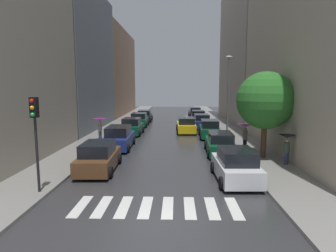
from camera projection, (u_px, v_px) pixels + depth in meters
name	position (u px, v px, depth m)	size (l,w,h in m)	color
ground_plane	(170.00, 128.00, 34.16)	(28.00, 72.00, 0.04)	#313133
sidewalk_left	(115.00, 127.00, 34.34)	(3.00, 72.00, 0.15)	gray
sidewalk_right	(225.00, 128.00, 33.95)	(3.00, 72.00, 0.15)	gray
crosswalk_stripes	(157.00, 207.00, 11.76)	(6.75, 2.20, 0.01)	silver
building_left_mid	(73.00, 60.00, 32.62)	(6.00, 15.17, 15.71)	slate
building_left_far	(110.00, 73.00, 50.51)	(6.00, 20.37, 14.41)	#8C6B56
building_right_near	(327.00, 6.00, 19.48)	(6.00, 19.78, 20.59)	#B2A38C
building_right_mid	(253.00, 36.00, 38.59)	(6.00, 18.50, 23.14)	#9E9384
parked_car_left_nearest	(99.00, 157.00, 16.76)	(2.23, 4.52, 1.71)	brown
parked_car_left_second	(119.00, 138.00, 22.87)	(2.21, 4.81, 1.80)	navy
parked_car_left_third	(132.00, 127.00, 29.35)	(2.17, 4.06, 1.73)	#0C4C2D
parked_car_left_fourth	(139.00, 120.00, 35.61)	(2.16, 4.17, 1.67)	#0C4C2D
parked_car_left_fifth	(145.00, 116.00, 40.92)	(2.17, 4.47, 1.57)	black
parked_car_right_nearest	(236.00, 166.00, 14.95)	(2.23, 4.19, 1.72)	silver
parked_car_right_second	(220.00, 144.00, 21.01)	(2.18, 4.64, 1.61)	#0C4C2D
parked_car_right_third	(209.00, 129.00, 27.74)	(2.11, 4.39, 1.72)	#0C4C2D
parked_car_right_fourth	(202.00, 121.00, 34.19)	(2.09, 4.42, 1.65)	navy
parked_car_right_fifth	(198.00, 117.00, 39.71)	(2.30, 4.72, 1.63)	black
parked_car_right_sixth	(195.00, 112.00, 46.37)	(2.06, 4.75, 1.57)	black
taxi_midroad	(186.00, 125.00, 30.75)	(2.17, 4.42, 1.81)	yellow
pedestrian_foreground	(287.00, 143.00, 17.52)	(0.96, 0.96, 1.85)	navy
pedestrian_near_tree	(100.00, 124.00, 25.46)	(1.10, 1.10, 1.95)	navy
pedestrian_by_kerb	(245.00, 131.00, 21.45)	(1.12, 1.12, 1.96)	black
street_tree_right	(265.00, 101.00, 18.99)	(3.81, 3.81, 5.75)	#513823
traffic_light_left_corner	(35.00, 124.00, 12.66)	(0.30, 0.42, 4.30)	black
lamp_post_right	(228.00, 91.00, 26.45)	(0.60, 0.28, 7.53)	#595B60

